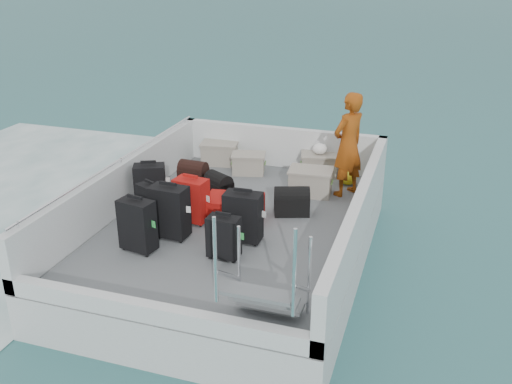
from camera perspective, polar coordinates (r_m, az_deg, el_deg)
ground at (r=8.31m, az=-2.12°, el=-6.92°), size 160.00×160.00×0.00m
ferry_hull at (r=8.16m, az=-2.15°, el=-5.09°), size 3.60×5.00×0.60m
deck at (r=8.02m, az=-2.19°, el=-3.13°), size 3.30×4.70×0.02m
deck_fittings at (r=7.48m, az=-0.58°, el=-1.90°), size 3.60×5.00×0.90m
suitcase_0 at (r=7.30m, az=-11.78°, el=-3.33°), size 0.48×0.33×0.69m
suitcase_1 at (r=8.03m, az=-10.43°, el=-1.20°), size 0.43×0.35×0.57m
suitcase_2 at (r=8.55m, az=-10.55°, el=0.63°), size 0.52×0.42×0.64m
suitcase_4 at (r=7.56m, az=-8.64°, el=-2.01°), size 0.50×0.32×0.71m
suitcase_5 at (r=7.98m, az=-6.48°, el=-0.85°), size 0.49×0.33×0.63m
suitcase_6 at (r=7.02m, az=-3.25°, el=-4.59°), size 0.40×0.24×0.55m
suitcase_7 at (r=7.38m, az=-1.30°, el=-2.57°), size 0.49×0.29×0.67m
suitcase_8 at (r=8.09m, az=-2.12°, el=-1.58°), size 0.86×0.63×0.31m
duffel_0 at (r=9.28m, az=-6.28°, el=1.62°), size 0.46×0.33×0.32m
duffel_1 at (r=8.74m, az=-3.75°, el=0.33°), size 0.50×0.46×0.32m
duffel_2 at (r=8.23m, az=3.59°, el=-1.17°), size 0.57×0.44×0.32m
crate_0 at (r=10.20m, az=-3.63°, el=3.84°), size 0.67×0.51×0.37m
crate_1 at (r=9.73m, az=-0.75°, el=2.78°), size 0.60×0.48×0.32m
crate_2 at (r=9.72m, az=6.32°, el=2.69°), size 0.65×0.52×0.34m
crate_3 at (r=8.91m, az=5.46°, el=0.94°), size 0.67×0.49×0.38m
yellow_bag at (r=9.40m, az=9.18°, el=1.40°), size 0.28×0.26×0.22m
white_bag at (r=9.63m, az=6.38°, el=4.15°), size 0.24×0.24×0.18m
passenger at (r=8.78m, az=9.20°, el=4.69°), size 0.65×0.71×1.62m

